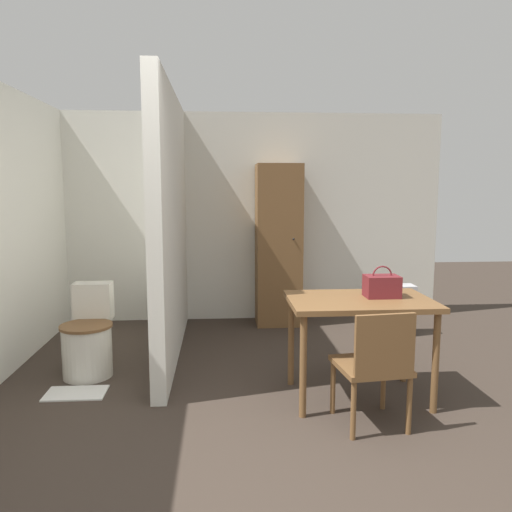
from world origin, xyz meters
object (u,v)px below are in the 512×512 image
wooden_chair (375,363)px  space_heater (399,310)px  wooden_cabinet (278,245)px  handbag (382,286)px  toilet (88,340)px  dining_table (360,311)px

wooden_chair → space_heater: size_ratio=1.49×
wooden_chair → space_heater: (0.94, 2.11, -0.18)m
wooden_cabinet → space_heater: 1.55m
wooden_chair → wooden_cabinet: bearing=90.5°
handbag → toilet: bearing=165.6°
wooden_cabinet → toilet: bearing=-140.3°
handbag → wooden_cabinet: size_ratio=0.14×
wooden_chair → wooden_cabinet: (-0.34, 2.67, 0.49)m
handbag → wooden_cabinet: bearing=104.3°
dining_table → handbag: handbag is taller
dining_table → wooden_cabinet: wooden_cabinet is taller
wooden_cabinet → space_heater: size_ratio=3.40×
dining_table → wooden_cabinet: 2.22m
dining_table → wooden_chair: wooden_chair is taller
handbag → wooden_cabinet: 2.20m
toilet → handbag: handbag is taller
toilet → dining_table: bearing=-16.6°
wooden_chair → space_heater: wooden_chair is taller
dining_table → wooden_chair: size_ratio=1.30×
toilet → handbag: 2.52m
wooden_chair → wooden_cabinet: 2.74m
wooden_chair → handbag: (0.21, 0.54, 0.42)m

